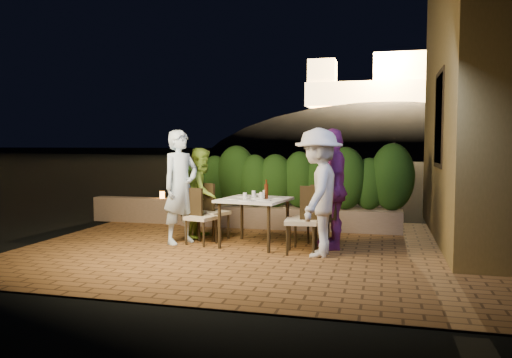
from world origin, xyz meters
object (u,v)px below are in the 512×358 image
(chair_right_front, at_px, (301,220))
(chair_right_back, at_px, (312,216))
(chair_left_front, at_px, (201,216))
(diner_white, at_px, (318,192))
(diner_purple, at_px, (333,189))
(parapet_lamp, at_px, (162,195))
(dining_table, at_px, (254,222))
(diner_green, at_px, (202,193))
(diner_blue, at_px, (181,187))
(chair_left_back, at_px, (213,211))
(beer_bottle, at_px, (266,189))
(bowl, at_px, (260,195))

(chair_right_front, height_order, chair_right_back, chair_right_front)
(chair_left_front, distance_m, diner_white, 2.01)
(chair_right_front, bearing_deg, diner_purple, -135.04)
(diner_white, bearing_deg, parapet_lamp, -120.27)
(dining_table, xyz_separation_m, parapet_lamp, (-2.40, 1.76, 0.20))
(chair_left_front, height_order, diner_green, diner_green)
(diner_blue, distance_m, diner_green, 0.62)
(dining_table, xyz_separation_m, chair_left_back, (-0.81, 0.36, 0.10))
(beer_bottle, bearing_deg, bowl, 121.97)
(chair_right_front, bearing_deg, chair_right_back, -105.93)
(bowl, height_order, diner_purple, diner_purple)
(dining_table, distance_m, chair_left_front, 0.86)
(beer_bottle, distance_m, chair_left_back, 1.15)
(dining_table, height_order, chair_right_back, chair_right_back)
(diner_green, bearing_deg, dining_table, -114.26)
(chair_left_back, bearing_deg, parapet_lamp, 163.39)
(chair_left_back, distance_m, diner_white, 2.10)
(chair_left_front, relative_size, diner_blue, 0.49)
(chair_right_front, relative_size, parapet_lamp, 7.10)
(diner_purple, bearing_deg, beer_bottle, -95.44)
(bowl, distance_m, chair_right_back, 0.94)
(bowl, height_order, diner_white, diner_white)
(chair_left_back, relative_size, parapet_lamp, 6.72)
(chair_right_front, bearing_deg, parapet_lamp, -38.92)
(dining_table, relative_size, beer_bottle, 3.27)
(chair_right_back, relative_size, diner_green, 0.63)
(bowl, distance_m, chair_left_back, 0.89)
(dining_table, height_order, diner_green, diner_green)
(chair_left_back, height_order, diner_blue, diner_blue)
(chair_left_front, bearing_deg, bowl, 39.03)
(diner_green, xyz_separation_m, diner_white, (2.12, -0.96, 0.15))
(bowl, bearing_deg, beer_bottle, -58.03)
(parapet_lamp, bearing_deg, chair_left_front, -50.30)
(diner_blue, height_order, diner_green, diner_blue)
(chair_left_front, xyz_separation_m, chair_left_back, (0.04, 0.46, 0.02))
(bowl, height_order, diner_green, diner_green)
(chair_left_front, distance_m, chair_right_front, 1.68)
(diner_green, height_order, parapet_lamp, diner_green)
(chair_right_front, distance_m, diner_purple, 0.76)
(beer_bottle, xyz_separation_m, diner_white, (0.87, -0.46, 0.01))
(beer_bottle, distance_m, diner_green, 1.35)
(bowl, height_order, chair_left_back, chair_left_back)
(beer_bottle, bearing_deg, diner_blue, -176.54)
(diner_purple, xyz_separation_m, parapet_lamp, (-3.61, 1.64, -0.35))
(chair_left_back, distance_m, diner_blue, 0.75)
(bowl, bearing_deg, chair_right_front, -39.15)
(beer_bottle, bearing_deg, diner_green, 158.38)
(beer_bottle, height_order, chair_right_front, beer_bottle)
(diner_blue, bearing_deg, diner_white, -70.78)
(bowl, bearing_deg, diner_purple, -7.33)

